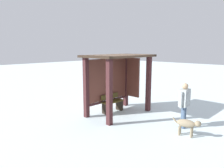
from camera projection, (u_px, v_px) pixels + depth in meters
ground_plane at (119, 114)px, 9.17m from camera, size 60.00×60.00×0.00m
bus_shelter at (117, 72)px, 9.09m from camera, size 2.89×1.74×2.49m
bench_left_inside at (112, 104)px, 9.37m from camera, size 1.07×0.40×0.77m
person_walking at (184, 102)px, 7.46m from camera, size 0.61×0.27×1.59m
dog at (188, 124)px, 6.79m from camera, size 0.35×0.88×0.57m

